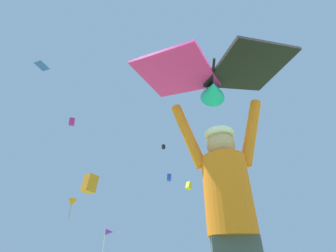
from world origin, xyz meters
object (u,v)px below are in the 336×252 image
Objects in this scene: distant_kite_yellow_low_left at (189,186)px; marker_flag at (108,236)px; kite_flyer_person at (231,217)px; distant_kite_magenta_overhead_distant at (72,122)px; distant_kite_orange_high_right at (90,184)px; distant_kite_black_high_left at (163,147)px; distant_kite_blue_far_center at (169,177)px; distant_kite_orange_mid_left at (72,203)px; distant_kite_blue_low_right at (42,66)px; held_stunt_kite at (212,77)px.

distant_kite_yellow_low_left reaches higher than marker_flag.
marker_flag is at bearing 95.70° from kite_flyer_person.
distant_kite_magenta_overhead_distant reaches higher than distant_kite_orange_high_right.
distant_kite_black_high_left is (-4.18, -0.23, 6.17)m from distant_kite_yellow_low_left.
distant_kite_blue_far_center is 0.61× the size of distant_kite_orange_mid_left.
distant_kite_yellow_low_left is 1.49× the size of distant_kite_blue_low_right.
kite_flyer_person is 1.49× the size of distant_kite_magenta_overhead_distant.
distant_kite_black_high_left is at bearing 3.52° from distant_kite_magenta_overhead_distant.
distant_kite_black_high_left reaches higher than distant_kite_blue_low_right.
held_stunt_kite is (-0.02, -0.06, 1.27)m from kite_flyer_person.
distant_kite_yellow_low_left is at bearing 3.43° from distant_kite_magenta_overhead_distant.
distant_kite_yellow_low_left reaches higher than kite_flyer_person.
distant_kite_orange_mid_left is at bearing -65.58° from distant_kite_magenta_overhead_distant.
held_stunt_kite is 32.85m from distant_kite_blue_far_center.
held_stunt_kite is at bearing -101.41° from distant_kite_black_high_left.
marker_flag is (-11.30, -23.64, -9.83)m from distant_kite_yellow_low_left.
distant_kite_blue_far_center is at bearing -0.15° from distant_kite_magenta_overhead_distant.
distant_kite_orange_high_right is 0.72× the size of marker_flag.
distant_kite_magenta_overhead_distant reaches higher than distant_kite_orange_mid_left.
distant_kite_blue_far_center is at bearing 54.35° from distant_kite_blue_low_right.
distant_kite_blue_low_right reaches higher than distant_kite_orange_high_right.
distant_kite_orange_high_right is at bearing -123.42° from distant_kite_blue_far_center.
marker_flag is (-7.13, -23.41, -16.00)m from distant_kite_black_high_left.
distant_kite_blue_low_right reaches higher than held_stunt_kite.
distant_kite_magenta_overhead_distant reaches higher than marker_flag.
distant_kite_blue_far_center reaches higher than marker_flag.
distant_kite_blue_low_right is (-17.20, -20.33, 1.05)m from distant_kite_yellow_low_left.
distant_kite_blue_far_center is 1.28× the size of distant_kite_blue_low_right.
marker_flag is (7.61, -22.50, -18.13)m from distant_kite_magenta_overhead_distant.
distant_kite_orange_high_right is (5.82, -14.63, -13.86)m from distant_kite_magenta_overhead_distant.
kite_flyer_person is at bearing -101.39° from distant_kite_black_high_left.
distant_kite_magenta_overhead_distant is 0.68× the size of marker_flag.
distant_kite_orange_high_right is at bearing -68.30° from distant_kite_magenta_overhead_distant.
distant_kite_black_high_left is at bearing 127.02° from distant_kite_blue_far_center.
distant_kite_yellow_low_left is at bearing 64.44° from marker_flag.
held_stunt_kite is at bearing -109.44° from kite_flyer_person.
distant_kite_orange_mid_left reaches higher than marker_flag.
kite_flyer_person is 8.07m from marker_flag.
distant_kite_blue_low_right reaches higher than marker_flag.
marker_flag is at bearing -75.10° from distant_kite_orange_mid_left.
distant_kite_magenta_overhead_distant is (-8.39, 30.56, 17.57)m from held_stunt_kite.
distant_kite_blue_low_right is (-13.74, -19.15, 0.40)m from distant_kite_blue_far_center.
distant_kite_orange_high_right is 9.02m from distant_kite_blue_low_right.
distant_kite_orange_mid_left is 18.76m from distant_kite_yellow_low_left.
distant_kite_blue_low_right is (1.71, -19.20, -7.26)m from distant_kite_magenta_overhead_distant.
distant_kite_black_high_left is 29.23m from marker_flag.
kite_flyer_person is 22.85m from distant_kite_orange_mid_left.
distant_kite_blue_far_center is 15.70m from distant_kite_orange_mid_left.
distant_kite_magenta_overhead_distant is at bearing 108.68° from marker_flag.
kite_flyer_person is at bearing -103.02° from distant_kite_blue_far_center.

